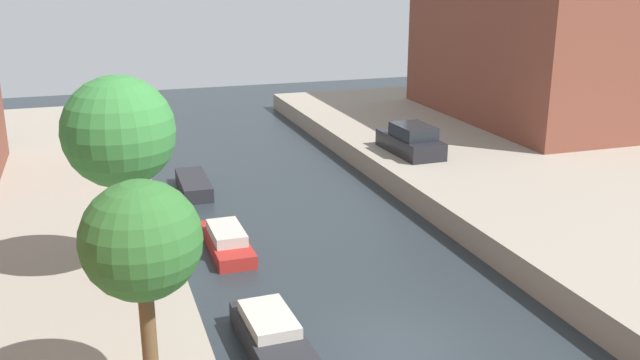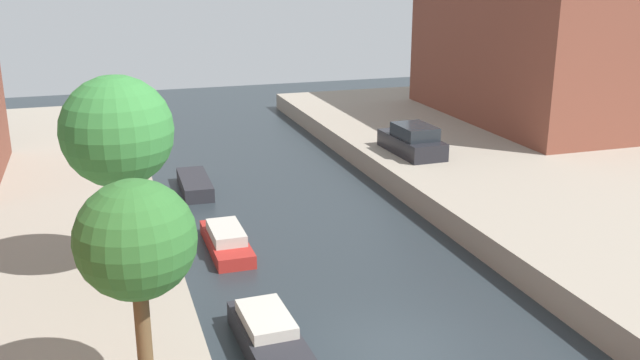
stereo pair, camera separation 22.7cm
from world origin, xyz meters
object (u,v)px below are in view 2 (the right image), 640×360
object	(u,v)px
street_tree_3	(117,133)
moored_boat_left_4	(226,240)
moored_boat_left_5	(195,184)
low_block_right	(549,38)
parked_car	(412,141)
street_tree_2	(136,242)
moored_boat_left_3	(269,336)

from	to	relation	value
street_tree_3	moored_boat_left_4	distance (m)	6.84
moored_boat_left_5	moored_boat_left_4	bearing A→B (deg)	-89.27
low_block_right	moored_boat_left_4	world-z (taller)	low_block_right
parked_car	moored_boat_left_4	xyz separation A→B (m)	(-10.18, -6.58, -1.25)
low_block_right	moored_boat_left_5	world-z (taller)	low_block_right
street_tree_2	moored_boat_left_5	bearing A→B (deg)	78.70
street_tree_2	street_tree_3	size ratio (longest dim) A/B	0.82
street_tree_2	moored_boat_left_3	world-z (taller)	street_tree_2
low_block_right	street_tree_2	distance (m)	32.78
moored_boat_left_3	low_block_right	bearing A→B (deg)	41.70
parked_car	moored_boat_left_3	bearing A→B (deg)	-127.39
moored_boat_left_4	moored_boat_left_5	xyz separation A→B (m)	(-0.09, 7.02, -0.03)
parked_car	moored_boat_left_3	distance (m)	17.17
parked_car	moored_boat_left_5	distance (m)	10.36
moored_boat_left_3	parked_car	bearing A→B (deg)	52.61
parked_car	moored_boat_left_5	xyz separation A→B (m)	(-10.27, 0.44, -1.28)
parked_car	moored_boat_left_5	world-z (taller)	parked_car
moored_boat_left_4	moored_boat_left_5	size ratio (longest dim) A/B	1.07
street_tree_2	moored_boat_left_5	world-z (taller)	street_tree_2
street_tree_2	moored_boat_left_3	distance (m)	5.96
low_block_right	street_tree_2	size ratio (longest dim) A/B	3.20
moored_boat_left_3	moored_boat_left_5	xyz separation A→B (m)	(0.13, 14.05, -0.09)
street_tree_3	parked_car	world-z (taller)	street_tree_3
moored_boat_left_3	moored_boat_left_5	world-z (taller)	moored_boat_left_3
moored_boat_left_5	moored_boat_left_3	bearing A→B (deg)	-90.52
street_tree_2	parked_car	size ratio (longest dim) A/B	1.17
low_block_right	street_tree_2	xyz separation A→B (m)	(-24.50, -21.75, -1.03)
street_tree_3	parked_car	bearing A→B (deg)	35.97
street_tree_3	street_tree_2	bearing A→B (deg)	-90.00
low_block_right	moored_boat_left_4	size ratio (longest dim) A/B	3.86
parked_car	moored_boat_left_3	world-z (taller)	parked_car
low_block_right	parked_car	distance (m)	12.73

